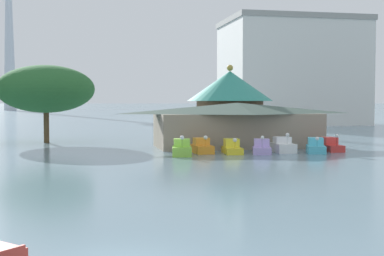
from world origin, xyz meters
The scene contains 11 objects.
pedal_boat_lime centered at (7.18, 28.93, 0.57)m, with size 1.93×2.61×1.76m.
pedal_boat_orange centered at (9.34, 30.89, 0.53)m, with size 1.60×2.76×1.61m.
pedal_boat_yellow centered at (11.81, 30.05, 0.49)m, with size 1.67×3.04×1.43m.
pedal_boat_lavender centered at (14.22, 29.22, 0.50)m, with size 2.12×2.65×1.63m.
pedal_boat_white centered at (16.53, 30.21, 0.55)m, with size 1.73×2.78×1.78m.
pedal_boat_cyan centered at (19.17, 29.17, 0.52)m, with size 2.35×3.16×1.49m.
pedal_boat_red centered at (21.15, 30.37, 0.49)m, with size 1.40×2.85×1.61m.
boathouse centered at (14.08, 36.20, 2.28)m, with size 16.95×7.82×4.37m.
green_roof_pavilion centered at (15.32, 43.28, 4.42)m, with size 9.52×9.52×8.57m.
shoreline_tree_mid centered at (-4.67, 45.59, 5.83)m, with size 10.45×10.45×8.41m.
background_building_block centered at (39.24, 84.15, 10.20)m, with size 25.86×18.37×20.35m.
Camera 1 is at (-0.86, -14.24, 4.53)m, focal length 49.96 mm.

